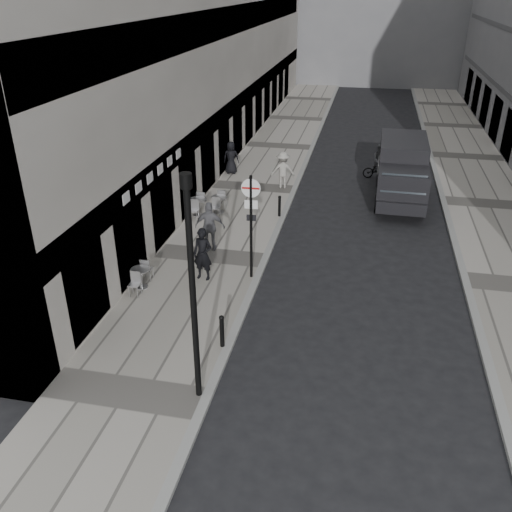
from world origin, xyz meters
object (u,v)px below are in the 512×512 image
Objects in this scene: walking_man at (203,254)px; cyclist at (379,165)px; sign_post at (251,214)px; lamppost at (192,283)px; panel_van at (402,168)px.

walking_man is 1.05× the size of cyclist.
sign_post is at bearing -121.77° from cyclist.
lamppost is 15.99m from panel_van.
panel_van is 3.24m from cyclist.
cyclist is at bearing 76.88° from lamppost.
walking_man is 13.67m from cyclist.
lamppost reaches higher than sign_post.
sign_post is 0.64× the size of lamppost.
lamppost reaches higher than cyclist.
lamppost is 0.99× the size of panel_van.
lamppost is at bearing -115.55° from cyclist.
walking_man is 6.25m from lamppost.
cyclist is at bearing 68.17° from sign_post.
panel_van is at bearing 57.59° from sign_post.
sign_post is at bearing -119.09° from panel_van.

